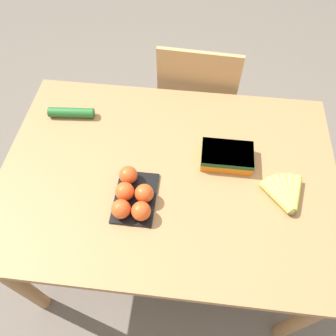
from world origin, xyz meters
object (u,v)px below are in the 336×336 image
object	(u,v)px
tomato_pack	(132,196)
banana_bunch	(285,194)
carrot_bag	(227,156)
cucumber_near	(71,113)
chair	(197,102)

from	to	relation	value
tomato_pack	banana_bunch	bearing A→B (deg)	8.30
banana_bunch	carrot_bag	xyz separation A→B (m)	(-0.22, 0.14, 0.01)
banana_bunch	tomato_pack	bearing A→B (deg)	-171.70
carrot_bag	cucumber_near	distance (m)	0.69
cucumber_near	carrot_bag	bearing A→B (deg)	-13.73
chair	cucumber_near	bearing A→B (deg)	39.79
banana_bunch	tomato_pack	distance (m)	0.56
chair	cucumber_near	size ratio (longest dim) A/B	4.55
chair	carrot_bag	world-z (taller)	chair
carrot_bag	cucumber_near	xyz separation A→B (m)	(-0.67, 0.16, -0.01)
cucumber_near	banana_bunch	bearing A→B (deg)	-18.91
chair	carrot_bag	bearing A→B (deg)	106.53
banana_bunch	carrot_bag	bearing A→B (deg)	147.09
chair	banana_bunch	xyz separation A→B (m)	(0.35, -0.71, 0.26)
chair	cucumber_near	xyz separation A→B (m)	(-0.54, -0.40, 0.27)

